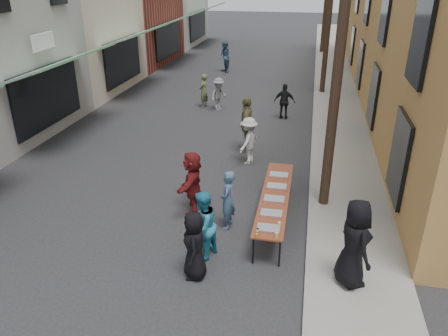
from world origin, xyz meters
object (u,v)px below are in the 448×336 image
at_px(serving_table, 275,197).
at_px(catering_tray_sausage, 268,229).
at_px(guest_front_a, 194,245).
at_px(server, 354,243).
at_px(utility_pole_near, 341,38).
at_px(utility_pole_mid, 330,1).
at_px(guest_front_c, 202,226).

distance_m(serving_table, catering_tray_sausage, 1.65).
bearing_deg(guest_front_a, server, 81.72).
height_order(utility_pole_near, serving_table, utility_pole_near).
bearing_deg(guest_front_a, utility_pole_near, 129.45).
height_order(serving_table, server, server).
distance_m(utility_pole_mid, server, 15.69).
relative_size(catering_tray_sausage, guest_front_c, 0.30).
bearing_deg(utility_pole_mid, catering_tray_sausage, -94.91).
bearing_deg(serving_table, catering_tray_sausage, -90.00).
bearing_deg(utility_pole_near, serving_table, -139.90).
height_order(serving_table, guest_front_c, guest_front_c).
xyz_separation_m(utility_pole_near, guest_front_c, (-2.70, -2.92, -3.68)).
height_order(utility_pole_near, catering_tray_sausage, utility_pole_near).
distance_m(utility_pole_near, catering_tray_sausage, 4.77).
relative_size(utility_pole_mid, server, 4.75).
xyz_separation_m(catering_tray_sausage, guest_front_c, (-1.44, -0.21, 0.03)).
relative_size(utility_pole_near, utility_pole_mid, 1.00).
distance_m(utility_pole_mid, guest_front_c, 15.60).
bearing_deg(utility_pole_mid, serving_table, -95.52).
xyz_separation_m(utility_pole_near, catering_tray_sausage, (-1.26, -2.71, -3.71)).
relative_size(utility_pole_near, server, 4.75).
relative_size(utility_pole_mid, guest_front_c, 5.47).
bearing_deg(serving_table, utility_pole_mid, 84.48).
xyz_separation_m(guest_front_a, server, (3.19, 0.30, 0.28)).
bearing_deg(serving_table, server, -51.91).
height_order(serving_table, guest_front_a, guest_front_a).
xyz_separation_m(serving_table, catering_tray_sausage, (-0.00, -1.65, 0.08)).
bearing_deg(utility_pole_mid, utility_pole_near, -90.00).
relative_size(guest_front_c, server, 0.87).
height_order(utility_pole_near, guest_front_c, utility_pole_near).
distance_m(catering_tray_sausage, guest_front_a, 1.69).
bearing_deg(server, serving_table, 14.00).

